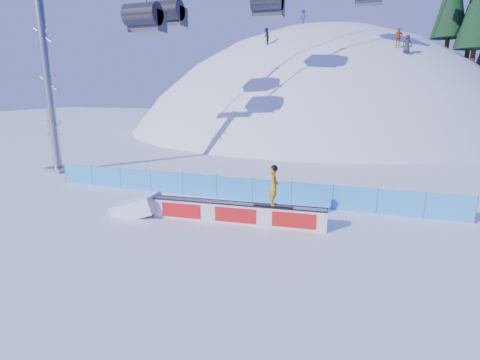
% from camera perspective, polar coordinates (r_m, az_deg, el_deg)
% --- Properties ---
extents(ground, '(160.00, 160.00, 0.00)m').
position_cam_1_polar(ground, '(15.68, -6.44, -7.51)').
color(ground, white).
rests_on(ground, ground).
extents(snow_hill, '(64.00, 64.00, 64.00)m').
position_cam_1_polar(snow_hill, '(60.37, 11.43, -9.52)').
color(snow_hill, silver).
rests_on(snow_hill, ground).
extents(safety_fence, '(22.05, 0.05, 1.30)m').
position_cam_1_polar(safety_fence, '(19.45, -0.86, -1.31)').
color(safety_fence, '#3094ED').
rests_on(safety_fence, ground).
extents(rail_box, '(7.65, 1.09, 0.92)m').
position_cam_1_polar(rail_box, '(16.17, -0.50, -5.05)').
color(rail_box, silver).
rests_on(rail_box, ground).
extents(snow_ramp, '(2.30, 1.54, 1.38)m').
position_cam_1_polar(snow_ramp, '(18.09, -15.30, -4.99)').
color(snow_ramp, white).
rests_on(snow_ramp, ground).
extents(snowboarder, '(1.68, 0.65, 1.73)m').
position_cam_1_polar(snowboarder, '(15.47, 5.17, -0.89)').
color(snowboarder, black).
rests_on(snowboarder, rail_box).
extents(distant_skiers, '(14.67, 9.94, 6.15)m').
position_cam_1_polar(distant_skiers, '(44.42, 13.63, 21.30)').
color(distant_skiers, black).
rests_on(distant_skiers, ground).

